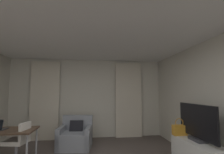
{
  "coord_description": "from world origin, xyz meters",
  "views": [
    {
      "loc": [
        0.09,
        -2.63,
        1.52
      ],
      "look_at": [
        0.6,
        1.33,
        1.88
      ],
      "focal_mm": 26.29,
      "sensor_mm": 36.0,
      "label": 1
    }
  ],
  "objects_px": {
    "tv_flatscreen": "(197,123)",
    "armchair": "(75,137)",
    "desk_chair": "(18,147)",
    "handbag_primary": "(179,130)"
  },
  "relations": [
    {
      "from": "desk_chair",
      "to": "handbag_primary",
      "type": "height_order",
      "value": "handbag_primary"
    },
    {
      "from": "armchair",
      "to": "tv_flatscreen",
      "type": "height_order",
      "value": "tv_flatscreen"
    },
    {
      "from": "armchair",
      "to": "tv_flatscreen",
      "type": "distance_m",
      "value": 3.05
    },
    {
      "from": "desk_chair",
      "to": "tv_flatscreen",
      "type": "bearing_deg",
      "value": -10.16
    },
    {
      "from": "armchair",
      "to": "desk_chair",
      "type": "xyz_separation_m",
      "value": [
        -1.06,
        -1.02,
        0.11
      ]
    },
    {
      "from": "armchair",
      "to": "handbag_primary",
      "type": "height_order",
      "value": "handbag_primary"
    },
    {
      "from": "desk_chair",
      "to": "tv_flatscreen",
      "type": "xyz_separation_m",
      "value": [
        3.55,
        -0.64,
        0.51
      ]
    },
    {
      "from": "armchair",
      "to": "handbag_primary",
      "type": "relative_size",
      "value": 2.57
    },
    {
      "from": "tv_flatscreen",
      "to": "handbag_primary",
      "type": "height_order",
      "value": "tv_flatscreen"
    },
    {
      "from": "tv_flatscreen",
      "to": "armchair",
      "type": "bearing_deg",
      "value": 146.34
    }
  ]
}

